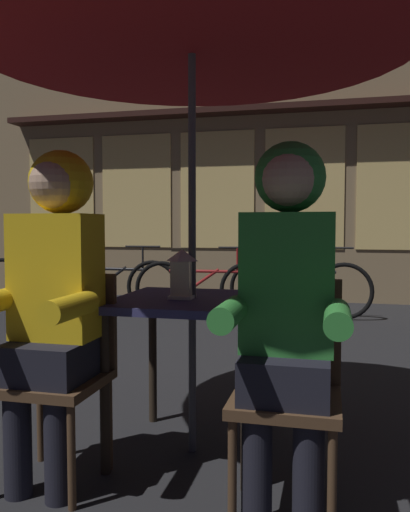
% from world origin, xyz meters
% --- Properties ---
extents(ground_plane, '(60.00, 60.00, 0.00)m').
position_xyz_m(ground_plane, '(0.00, 0.00, 0.00)').
color(ground_plane, '#232326').
extents(cafe_table, '(0.72, 0.72, 0.74)m').
position_xyz_m(cafe_table, '(0.00, 0.00, 0.64)').
color(cafe_table, navy).
rests_on(cafe_table, ground_plane).
extents(patio_umbrella, '(2.10, 2.10, 2.31)m').
position_xyz_m(patio_umbrella, '(0.00, 0.00, 2.06)').
color(patio_umbrella, '#4C4C51').
rests_on(patio_umbrella, ground_plane).
extents(lantern, '(0.11, 0.11, 0.23)m').
position_xyz_m(lantern, '(-0.04, -0.03, 0.86)').
color(lantern, white).
rests_on(lantern, cafe_table).
extents(chair_left, '(0.40, 0.40, 0.87)m').
position_xyz_m(chair_left, '(-0.48, -0.37, 0.49)').
color(chair_left, '#513823').
rests_on(chair_left, ground_plane).
extents(chair_right, '(0.40, 0.40, 0.87)m').
position_xyz_m(chair_right, '(0.48, -0.37, 0.49)').
color(chair_right, '#513823').
rests_on(chair_right, ground_plane).
extents(person_left_hooded, '(0.45, 0.56, 1.40)m').
position_xyz_m(person_left_hooded, '(-0.48, -0.43, 0.85)').
color(person_left_hooded, black).
rests_on(person_left_hooded, ground_plane).
extents(person_right_hooded, '(0.45, 0.56, 1.40)m').
position_xyz_m(person_right_hooded, '(0.48, -0.43, 0.85)').
color(person_right_hooded, black).
rests_on(person_right_hooded, ground_plane).
extents(shopfront_building, '(10.00, 0.93, 6.20)m').
position_xyz_m(shopfront_building, '(0.25, 5.39, 3.09)').
color(shopfront_building, '#937A56').
rests_on(shopfront_building, ground_plane).
extents(bicycle_nearest, '(1.68, 0.08, 0.84)m').
position_xyz_m(bicycle_nearest, '(-3.00, 3.52, 0.35)').
color(bicycle_nearest, black).
rests_on(bicycle_nearest, ground_plane).
extents(bicycle_second, '(1.68, 0.10, 0.84)m').
position_xyz_m(bicycle_second, '(-1.98, 3.56, 0.35)').
color(bicycle_second, black).
rests_on(bicycle_second, ground_plane).
extents(bicycle_third, '(1.68, 0.18, 0.84)m').
position_xyz_m(bicycle_third, '(-0.81, 3.51, 0.35)').
color(bicycle_third, black).
rests_on(bicycle_third, ground_plane).
extents(bicycle_fourth, '(1.68, 0.14, 0.84)m').
position_xyz_m(bicycle_fourth, '(0.27, 3.78, 0.35)').
color(bicycle_fourth, black).
rests_on(bicycle_fourth, ground_plane).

